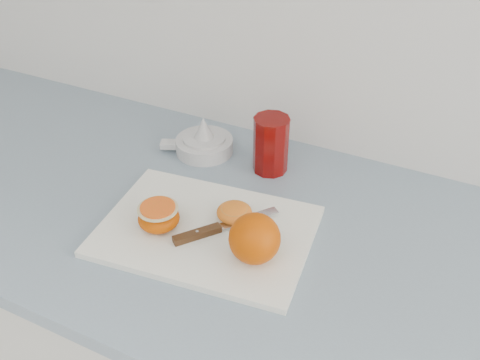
# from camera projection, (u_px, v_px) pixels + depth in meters

# --- Properties ---
(counter) EXTENTS (2.31, 0.64, 0.89)m
(counter) POSITION_uv_depth(u_px,v_px,m) (203.00, 355.00, 1.25)
(counter) COLOR silver
(counter) RESTS_ON ground
(cutting_board) EXTENTS (0.38, 0.29, 0.01)m
(cutting_board) POSITION_uv_depth(u_px,v_px,m) (206.00, 231.00, 0.92)
(cutting_board) COLOR white
(cutting_board) RESTS_ON counter
(whole_orange) EXTENTS (0.08, 0.08, 0.08)m
(whole_orange) POSITION_uv_depth(u_px,v_px,m) (255.00, 239.00, 0.84)
(whole_orange) COLOR #CB5A00
(whole_orange) RESTS_ON cutting_board
(half_orange) EXTENTS (0.07, 0.07, 0.04)m
(half_orange) POSITION_uv_depth(u_px,v_px,m) (159.00, 217.00, 0.91)
(half_orange) COLOR #CB5A00
(half_orange) RESTS_ON cutting_board
(squeezed_shell) EXTENTS (0.06, 0.06, 0.03)m
(squeezed_shell) POSITION_uv_depth(u_px,v_px,m) (234.00, 212.00, 0.93)
(squeezed_shell) COLOR orange
(squeezed_shell) RESTS_ON cutting_board
(paring_knife) EXTENTS (0.13, 0.16, 0.01)m
(paring_knife) POSITION_uv_depth(u_px,v_px,m) (207.00, 231.00, 0.90)
(paring_knife) COLOR #4D2D12
(paring_knife) RESTS_ON cutting_board
(citrus_juicer) EXTENTS (0.15, 0.12, 0.08)m
(citrus_juicer) POSITION_uv_depth(u_px,v_px,m) (204.00, 142.00, 1.13)
(citrus_juicer) COLOR white
(citrus_juicer) RESTS_ON counter
(red_tumbler) EXTENTS (0.07, 0.07, 0.12)m
(red_tumbler) POSITION_uv_depth(u_px,v_px,m) (271.00, 146.00, 1.05)
(red_tumbler) COLOR #690705
(red_tumbler) RESTS_ON counter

